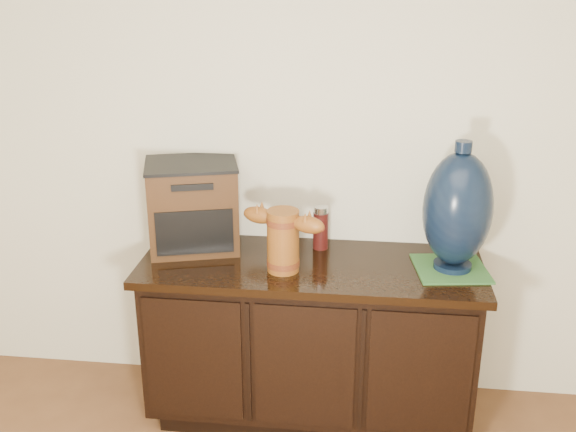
# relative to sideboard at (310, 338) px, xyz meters

# --- Properties ---
(sideboard) EXTENTS (1.46, 0.56, 0.75)m
(sideboard) POSITION_rel_sideboard_xyz_m (0.00, 0.00, 0.00)
(sideboard) COLOR black
(sideboard) RESTS_ON ground
(terracotta_vessel) EXTENTS (0.37, 0.20, 0.26)m
(terracotta_vessel) POSITION_rel_sideboard_xyz_m (-0.11, -0.08, 0.52)
(terracotta_vessel) COLOR brown
(terracotta_vessel) RESTS_ON sideboard
(tv_radio) EXTENTS (0.46, 0.41, 0.39)m
(tv_radio) POSITION_rel_sideboard_xyz_m (-0.53, 0.11, 0.56)
(tv_radio) COLOR #39210E
(tv_radio) RESTS_ON sideboard
(green_mat) EXTENTS (0.33, 0.33, 0.01)m
(green_mat) POSITION_rel_sideboard_xyz_m (0.58, 0.00, 0.37)
(green_mat) COLOR #2E5D2A
(green_mat) RESTS_ON sideboard
(lamp_base) EXTENTS (0.31, 0.31, 0.54)m
(lamp_base) POSITION_rel_sideboard_xyz_m (0.59, 0.00, 0.63)
(lamp_base) COLOR black
(lamp_base) RESTS_ON green_mat
(spray_can) EXTENTS (0.07, 0.07, 0.20)m
(spray_can) POSITION_rel_sideboard_xyz_m (0.03, 0.17, 0.46)
(spray_can) COLOR #58120F
(spray_can) RESTS_ON sideboard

